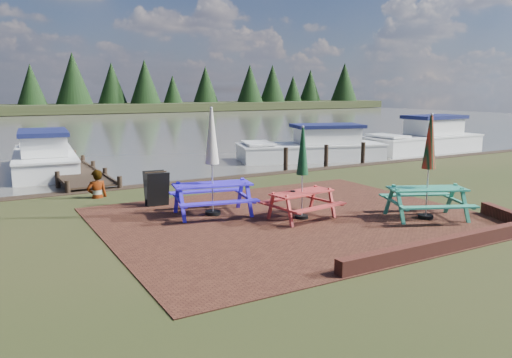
{
  "coord_description": "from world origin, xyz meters",
  "views": [
    {
      "loc": [
        -6.69,
        -8.9,
        3.15
      ],
      "look_at": [
        -0.78,
        1.48,
        1.0
      ],
      "focal_mm": 35.0,
      "sensor_mm": 36.0,
      "label": 1
    }
  ],
  "objects": [
    {
      "name": "far_treeline",
      "position": [
        0.0,
        66.0,
        3.28
      ],
      "size": [
        120.0,
        10.0,
        8.1
      ],
      "color": "black",
      "rests_on": "ground"
    },
    {
      "name": "paving",
      "position": [
        0.0,
        1.0,
        0.01
      ],
      "size": [
        9.0,
        7.5,
        0.02
      ],
      "primitive_type": "cube",
      "color": "#391A12",
      "rests_on": "ground"
    },
    {
      "name": "boat_near",
      "position": [
        7.43,
        10.32,
        0.36
      ],
      "size": [
        7.31,
        4.3,
        1.87
      ],
      "rotation": [
        0.0,
        0.0,
        1.28
      ],
      "color": "silver",
      "rests_on": "ground"
    },
    {
      "name": "brick_wall",
      "position": [
        2.15,
        -2.42,
        0.15
      ],
      "size": [
        6.21,
        1.79,
        0.3
      ],
      "color": "#4C1E16",
      "rests_on": "ground"
    },
    {
      "name": "picnic_table_teal",
      "position": [
        2.85,
        -0.59,
        0.9
      ],
      "size": [
        2.36,
        2.25,
        2.57
      ],
      "rotation": [
        0.0,
        0.0,
        -0.42
      ],
      "color": "#2A896B",
      "rests_on": "ground"
    },
    {
      "name": "person",
      "position": [
        -3.66,
        5.89,
        0.82
      ],
      "size": [
        0.61,
        0.42,
        1.64
      ],
      "primitive_type": "imported",
      "rotation": [
        0.0,
        0.0,
        3.18
      ],
      "color": "gray",
      "rests_on": "ground"
    },
    {
      "name": "jetty",
      "position": [
        -3.5,
        11.28,
        0.11
      ],
      "size": [
        1.76,
        9.08,
        1.0
      ],
      "color": "black",
      "rests_on": "ground"
    },
    {
      "name": "picnic_table_blue",
      "position": [
        -1.57,
        2.32,
        0.95
      ],
      "size": [
        2.24,
        2.07,
        2.7
      ],
      "rotation": [
        0.0,
        0.0,
        -0.2
      ],
      "color": "#311CD8",
      "rests_on": "ground"
    },
    {
      "name": "water",
      "position": [
        0.0,
        37.0,
        0.0
      ],
      "size": [
        120.0,
        60.0,
        0.02
      ],
      "primitive_type": "cube",
      "color": "#47433C",
      "rests_on": "ground"
    },
    {
      "name": "ground",
      "position": [
        0.0,
        0.0,
        0.0
      ],
      "size": [
        120.0,
        120.0,
        0.0
      ],
      "primitive_type": "plane",
      "color": "black",
      "rests_on": "ground"
    },
    {
      "name": "boat_jetty",
      "position": [
        -4.24,
        12.81,
        0.38
      ],
      "size": [
        2.93,
        6.86,
        1.93
      ],
      "rotation": [
        0.0,
        0.0,
        -0.1
      ],
      "color": "silver",
      "rests_on": "ground"
    },
    {
      "name": "chalkboard",
      "position": [
        -2.47,
        4.0,
        0.49
      ],
      "size": [
        0.61,
        0.6,
        0.96
      ],
      "rotation": [
        0.0,
        0.0,
        -0.08
      ],
      "color": "black",
      "rests_on": "ground"
    },
    {
      "name": "boat_far",
      "position": [
        14.47,
        9.89,
        0.45
      ],
      "size": [
        6.95,
        2.53,
        2.16
      ],
      "rotation": [
        0.0,
        0.0,
        1.58
      ],
      "color": "silver",
      "rests_on": "ground"
    },
    {
      "name": "picnic_table_red",
      "position": [
        0.19,
        0.91,
        0.8
      ],
      "size": [
        1.83,
        1.68,
        2.27
      ],
      "rotation": [
        0.0,
        0.0,
        0.15
      ],
      "color": "#AA2E2B",
      "rests_on": "ground"
    }
  ]
}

